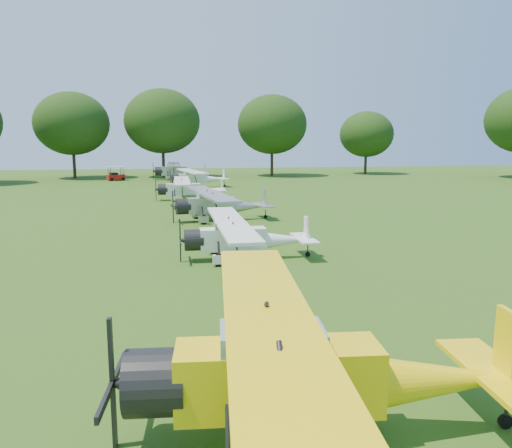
{
  "coord_description": "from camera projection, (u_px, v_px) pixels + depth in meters",
  "views": [
    {
      "loc": [
        -2.32,
        -19.11,
        5.24
      ],
      "look_at": [
        1.94,
        3.61,
        1.4
      ],
      "focal_mm": 35.0,
      "sensor_mm": 36.0,
      "label": 1
    }
  ],
  "objects": [
    {
      "name": "ground",
      "position": [
        225.0,
        275.0,
        19.8
      ],
      "size": [
        160.0,
        160.0,
        0.0
      ],
      "primitive_type": "plane",
      "color": "#2B4912",
      "rests_on": "ground"
    },
    {
      "name": "tree_belt",
      "position": [
        314.0,
        68.0,
        19.3
      ],
      "size": [
        137.36,
        130.27,
        14.52
      ],
      "color": "#302513",
      "rests_on": "ground"
    },
    {
      "name": "aircraft_2",
      "position": [
        310.0,
        366.0,
        8.7
      ],
      "size": [
        7.49,
        11.91,
        2.34
      ],
      "rotation": [
        0.0,
        0.0,
        -0.11
      ],
      "color": "yellow",
      "rests_on": "ground"
    },
    {
      "name": "aircraft_3",
      "position": [
        243.0,
        235.0,
        22.24
      ],
      "size": [
        6.09,
        9.67,
        1.91
      ],
      "rotation": [
        0.0,
        0.0,
        -0.01
      ],
      "color": "white",
      "rests_on": "ground"
    },
    {
      "name": "aircraft_4",
      "position": [
        219.0,
        202.0,
        33.14
      ],
      "size": [
        6.71,
        10.67,
        2.09
      ],
      "rotation": [
        0.0,
        0.0,
        0.12
      ],
      "color": "#B6B6BB",
      "rests_on": "ground"
    },
    {
      "name": "aircraft_5",
      "position": [
        188.0,
        187.0,
        44.87
      ],
      "size": [
        6.31,
        10.03,
        1.98
      ],
      "rotation": [
        0.0,
        0.0,
        -0.03
      ],
      "color": "white",
      "rests_on": "ground"
    },
    {
      "name": "aircraft_6",
      "position": [
        197.0,
        177.0,
        57.18
      ],
      "size": [
        6.77,
        10.72,
        2.11
      ],
      "rotation": [
        0.0,
        0.0,
        0.16
      ],
      "color": "white",
      "rests_on": "ground"
    },
    {
      "name": "aircraft_7",
      "position": [
        179.0,
        170.0,
        68.93
      ],
      "size": [
        7.57,
        12.02,
        2.38
      ],
      "rotation": [
        0.0,
        0.0,
        -0.02
      ],
      "color": "#B6B6BB",
      "rests_on": "ground"
    },
    {
      "name": "golf_cart",
      "position": [
        116.0,
        176.0,
        67.31
      ],
      "size": [
        2.51,
        2.02,
        1.87
      ],
      "rotation": [
        0.0,
        0.0,
        0.38
      ],
      "color": "#B1120C",
      "rests_on": "ground"
    }
  ]
}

